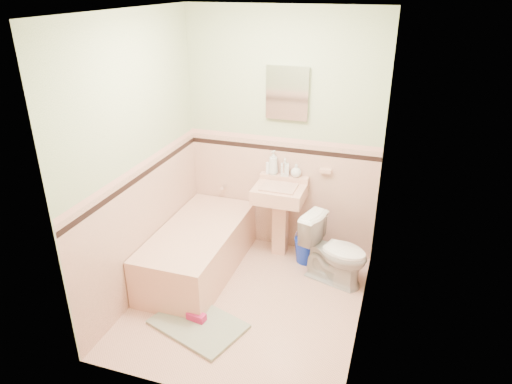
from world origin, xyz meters
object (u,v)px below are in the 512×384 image
(medicine_cabinet, at_px, (287,93))
(sink, at_px, (279,222))
(soap_bottle_left, at_px, (273,163))
(toilet, at_px, (335,251))
(soap_bottle_mid, at_px, (285,167))
(bucket, at_px, (307,250))
(bathtub, at_px, (199,251))
(soap_bottle_right, at_px, (296,170))
(shoe, at_px, (196,317))

(medicine_cabinet, bearing_deg, sink, -90.00)
(soap_bottle_left, bearing_deg, toilet, -30.85)
(toilet, bearing_deg, soap_bottle_mid, 71.84)
(sink, xyz_separation_m, bucket, (0.31, -0.02, -0.27))
(bathtub, relative_size, soap_bottle_right, 10.84)
(bathtub, bearing_deg, bucket, 27.17)
(bathtub, height_order, soap_bottle_right, soap_bottle_right)
(bathtub, xyz_separation_m, soap_bottle_right, (0.80, 0.71, 0.70))
(shoe, bearing_deg, sink, 82.65)
(soap_bottle_mid, height_order, toilet, soap_bottle_mid)
(bathtub, height_order, soap_bottle_mid, soap_bottle_mid)
(sink, distance_m, toilet, 0.69)
(bucket, bearing_deg, sink, 176.18)
(medicine_cabinet, distance_m, bucket, 1.62)
(bathtub, xyz_separation_m, soap_bottle_left, (0.56, 0.71, 0.76))
(bathtub, distance_m, soap_bottle_left, 1.18)
(sink, bearing_deg, soap_bottle_mid, 89.32)
(soap_bottle_mid, relative_size, shoe, 1.11)
(soap_bottle_left, distance_m, soap_bottle_mid, 0.13)
(medicine_cabinet, distance_m, soap_bottle_right, 0.79)
(medicine_cabinet, distance_m, soap_bottle_mid, 0.76)
(medicine_cabinet, relative_size, toilet, 0.77)
(shoe, bearing_deg, toilet, 53.73)
(soap_bottle_left, bearing_deg, soap_bottle_mid, 0.00)
(sink, xyz_separation_m, soap_bottle_left, (-0.12, 0.18, 0.58))
(soap_bottle_left, xyz_separation_m, soap_bottle_mid, (0.12, 0.00, -0.04))
(soap_bottle_mid, bearing_deg, bathtub, -133.85)
(medicine_cabinet, height_order, soap_bottle_mid, medicine_cabinet)
(soap_bottle_left, bearing_deg, bucket, -24.85)
(medicine_cabinet, height_order, toilet, medicine_cabinet)
(soap_bottle_right, height_order, toilet, soap_bottle_right)
(bathtub, relative_size, sink, 1.88)
(sink, relative_size, shoe, 4.85)
(bathtub, height_order, toilet, toilet)
(soap_bottle_mid, bearing_deg, soap_bottle_right, 0.00)
(soap_bottle_mid, xyz_separation_m, toilet, (0.63, -0.45, -0.62))
(bathtub, height_order, bucket, bathtub)
(soap_bottle_left, relative_size, bucket, 0.98)
(medicine_cabinet, bearing_deg, soap_bottle_right, -13.87)
(bathtub, xyz_separation_m, toilet, (1.31, 0.26, 0.10))
(soap_bottle_left, xyz_separation_m, soap_bottle_right, (0.24, 0.00, -0.06))
(medicine_cabinet, bearing_deg, soap_bottle_left, -166.14)
(bathtub, height_order, shoe, bathtub)
(sink, relative_size, soap_bottle_mid, 4.38)
(soap_bottle_right, relative_size, toilet, 0.21)
(medicine_cabinet, xyz_separation_m, shoe, (-0.37, -1.48, -1.64))
(toilet, relative_size, bucket, 2.54)
(toilet, relative_size, shoe, 4.00)
(bathtub, xyz_separation_m, bucket, (0.99, 0.51, -0.10))
(soap_bottle_left, bearing_deg, sink, -55.97)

